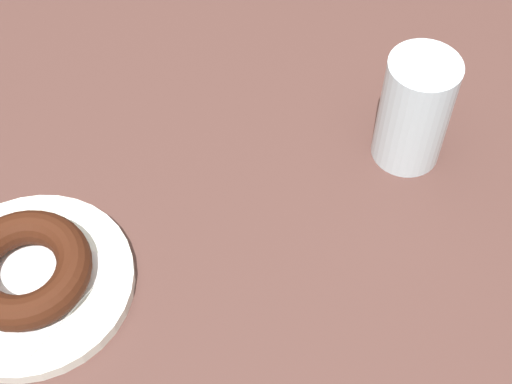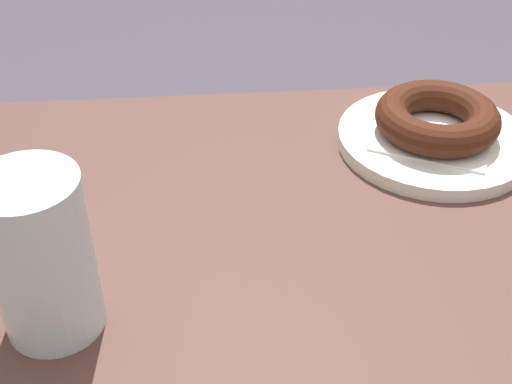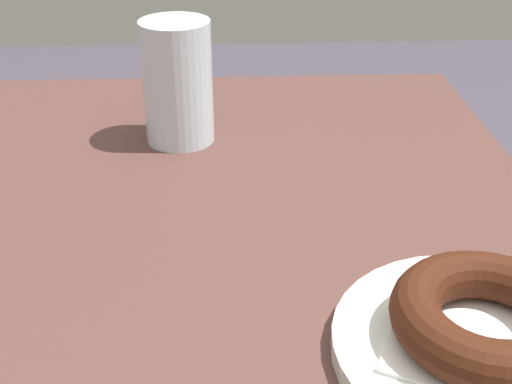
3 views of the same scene
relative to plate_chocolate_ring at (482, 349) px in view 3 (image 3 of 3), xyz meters
name	(u,v)px [view 3 (image 3 of 3)]	position (x,y,z in m)	size (l,w,h in m)	color
table	(128,357)	(-0.10, -0.25, -0.08)	(0.90, 0.76, 0.74)	#50322C
plate_chocolate_ring	(482,349)	(0.00, 0.00, 0.00)	(0.20, 0.20, 0.01)	white
napkin_chocolate_ring	(484,339)	(0.00, 0.00, 0.01)	(0.11, 0.11, 0.00)	white
donut_chocolate_ring	(488,317)	(0.00, 0.00, 0.03)	(0.13, 0.13, 0.03)	#3A190C
water_glass	(178,82)	(-0.35, -0.21, 0.06)	(0.07, 0.07, 0.13)	silver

